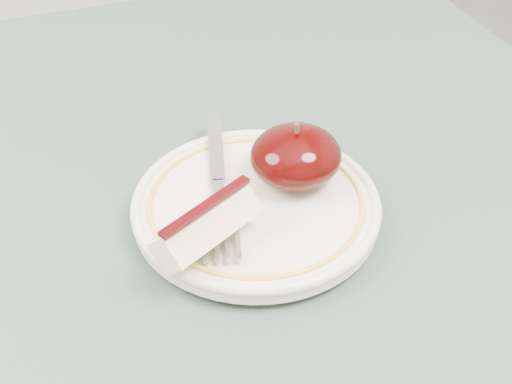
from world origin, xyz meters
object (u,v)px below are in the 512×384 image
object	(u,v)px
table	(172,322)
fork	(218,182)
plate	(256,206)
apple_half	(296,156)

from	to	relation	value
table	fork	xyz separation A→B (m)	(0.06, 0.03, 0.11)
table	plate	world-z (taller)	plate
table	apple_half	bearing A→B (deg)	11.11
table	plate	distance (m)	0.13
table	apple_half	size ratio (longest dim) A/B	12.01
plate	fork	distance (m)	0.04
table	apple_half	distance (m)	0.18
table	fork	distance (m)	0.13
fork	apple_half	bearing A→B (deg)	-84.55
plate	apple_half	world-z (taller)	apple_half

